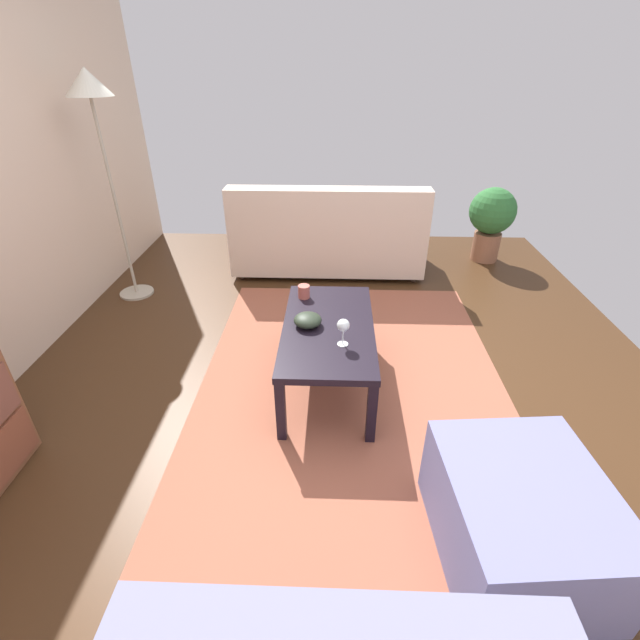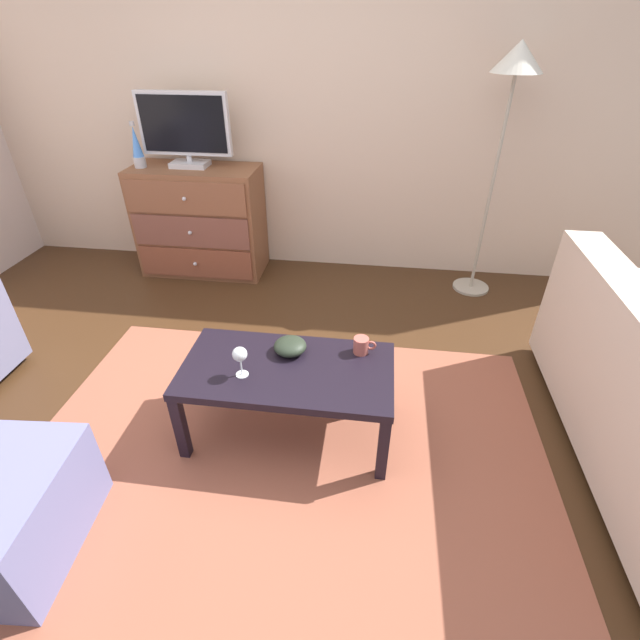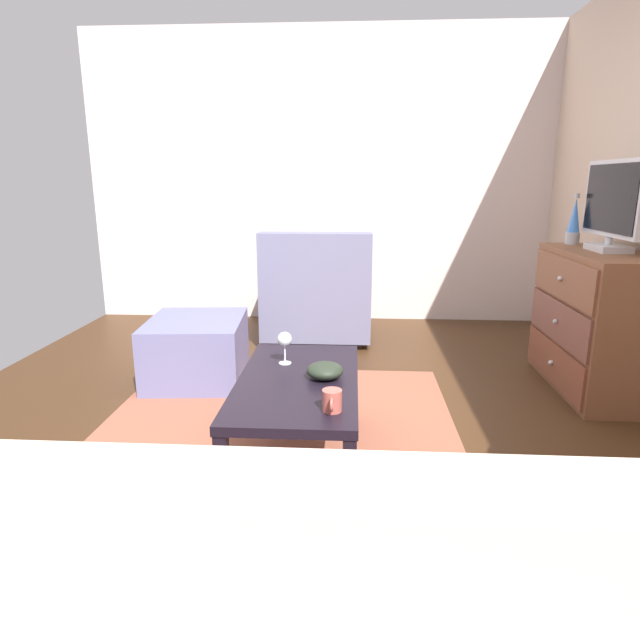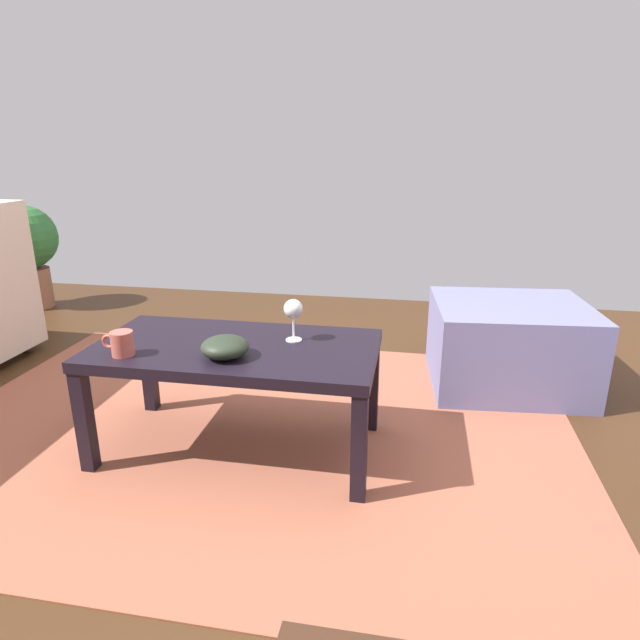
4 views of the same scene
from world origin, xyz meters
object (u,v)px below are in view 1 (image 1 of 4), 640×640
object	(u,v)px
bowl_decorative	(308,320)
potted_plant	(491,217)
mug	(304,291)
wine_glass	(343,326)
standing_lamp	(93,107)
ottoman	(519,518)
coffee_table	(328,333)
couch_large	(328,235)

from	to	relation	value
bowl_decorative	potted_plant	bearing A→B (deg)	-39.03
mug	potted_plant	xyz separation A→B (m)	(1.70, -1.71, -0.03)
wine_glass	potted_plant	size ratio (longest dim) A/B	0.22
potted_plant	standing_lamp	bearing A→B (deg)	105.29
bowl_decorative	ottoman	distance (m)	1.42
wine_glass	coffee_table	bearing A→B (deg)	23.07
coffee_table	potted_plant	distance (m)	2.57
bowl_decorative	couch_large	xyz separation A→B (m)	(1.80, -0.08, -0.13)
ottoman	potted_plant	world-z (taller)	potted_plant
potted_plant	bowl_decorative	bearing A→B (deg)	140.97
bowl_decorative	couch_large	size ratio (longest dim) A/B	0.09
couch_large	coffee_table	bearing A→B (deg)	-178.81
coffee_table	mug	world-z (taller)	mug
bowl_decorative	ottoman	world-z (taller)	bowl_decorative
bowl_decorative	ottoman	bearing A→B (deg)	-140.04
standing_lamp	coffee_table	bearing A→B (deg)	-124.63
couch_large	bowl_decorative	bearing A→B (deg)	177.36
bowl_decorative	standing_lamp	size ratio (longest dim) A/B	0.09
coffee_table	standing_lamp	world-z (taller)	standing_lamp
bowl_decorative	ottoman	xyz separation A→B (m)	(-1.07, -0.90, -0.26)
bowl_decorative	standing_lamp	distance (m)	2.20
ottoman	standing_lamp	bearing A→B (deg)	47.69
standing_lamp	potted_plant	world-z (taller)	standing_lamp
wine_glass	ottoman	xyz separation A→B (m)	(-0.89, -0.70, -0.34)
standing_lamp	potted_plant	distance (m)	3.51
coffee_table	standing_lamp	distance (m)	2.33
coffee_table	wine_glass	xyz separation A→B (m)	(-0.19, -0.08, 0.17)
bowl_decorative	mug	bearing A→B (deg)	7.35
coffee_table	ottoman	xyz separation A→B (m)	(-1.08, -0.78, -0.17)
coffee_table	wine_glass	size ratio (longest dim) A/B	6.51
wine_glass	standing_lamp	size ratio (longest dim) A/B	0.09
coffee_table	potted_plant	xyz separation A→B (m)	(2.05, -1.55, 0.06)
mug	couch_large	world-z (taller)	couch_large
bowl_decorative	couch_large	bearing A→B (deg)	-2.64
coffee_table	ottoman	world-z (taller)	coffee_table
mug	couch_large	xyz separation A→B (m)	(1.44, -0.13, -0.14)
wine_glass	couch_large	world-z (taller)	couch_large
couch_large	standing_lamp	distance (m)	2.10
wine_glass	couch_large	size ratio (longest dim) A/B	0.09
mug	standing_lamp	distance (m)	2.00
mug	bowl_decorative	distance (m)	0.36
couch_large	standing_lamp	size ratio (longest dim) A/B	1.01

